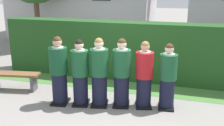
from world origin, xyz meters
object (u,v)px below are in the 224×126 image
Objects in this scene: student_front_row_5 at (168,78)px; student_front_row_2 at (99,74)px; wooden_bench at (14,78)px; student_front_row_0 at (59,72)px; student_front_row_1 at (80,74)px; student_front_row_3 at (122,75)px; student_in_red_blazer at (144,76)px.

student_front_row_2 is at bearing -169.20° from student_front_row_5.
student_front_row_2 reaches higher than wooden_bench.
student_front_row_2 is (0.95, 0.18, -0.01)m from student_front_row_0.
student_front_row_3 reaches higher than student_front_row_1.
student_in_red_blazer is (1.02, 0.22, -0.03)m from student_front_row_2.
wooden_bench is at bearing -179.36° from student_front_row_5.
student_front_row_2 reaches higher than student_in_red_blazer.
student_front_row_2 is 1.06× the size of student_front_row_5.
student_front_row_2 is at bearing 10.56° from student_front_row_0.
student_front_row_1 is 1.49m from student_in_red_blazer.
student_front_row_5 is at bearing 10.71° from student_front_row_0.
student_front_row_1 is 2.02m from student_front_row_5.
wooden_bench is (-3.57, 0.03, -0.40)m from student_in_red_blazer.
student_front_row_5 is at bearing 7.97° from student_in_red_blazer.
student_front_row_3 is 1.05m from student_front_row_5.
student_front_row_0 is 2.00m from student_in_red_blazer.
student_front_row_5 reaches higher than wooden_bench.
student_front_row_3 is 3.09m from wooden_bench.
student_front_row_3 reaches higher than student_in_red_blazer.
wooden_bench is (-4.09, -0.05, -0.38)m from student_front_row_5.
wooden_bench is (-2.11, 0.34, -0.40)m from student_front_row_1.
wooden_bench is (-2.55, 0.25, -0.42)m from student_front_row_2.
student_front_row_3 is at bearing 12.71° from student_front_row_1.
student_front_row_3 reaches higher than wooden_bench.
student_in_red_blazer reaches higher than student_front_row_5.
student_front_row_1 is 0.46m from student_front_row_2.
student_front_row_2 is 2.60m from wooden_bench.
student_front_row_2 is at bearing -5.56° from wooden_bench.
wooden_bench is at bearing 174.44° from student_front_row_2.
student_front_row_0 is 1.14× the size of wooden_bench.
student_front_row_1 reaches higher than student_front_row_5.
student_front_row_5 is (1.99, 0.38, -0.02)m from student_front_row_1.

